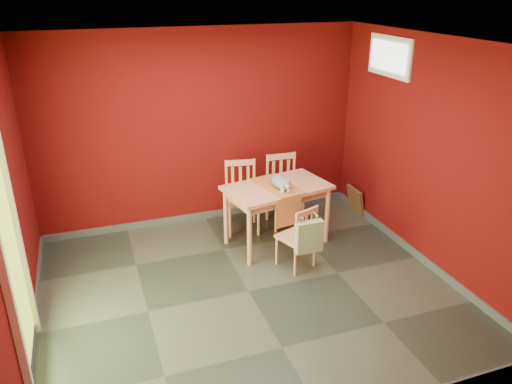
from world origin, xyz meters
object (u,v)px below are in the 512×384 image
object	(u,v)px
picture_frame	(355,200)
dining_table	(277,193)
tote_bag	(309,237)
chair_far_left	(242,196)
chair_near	(298,236)
chair_far_right	(284,190)
cat	(280,180)

from	to	relation	value
picture_frame	dining_table	bearing A→B (deg)	-161.61
dining_table	tote_bag	size ratio (longest dim) A/B	3.11
chair_far_left	picture_frame	xyz separation A→B (m)	(1.77, -0.06, -0.30)
chair_far_left	chair_near	distance (m)	1.25
picture_frame	tote_bag	bearing A→B (deg)	-136.43
dining_table	picture_frame	size ratio (longest dim) A/B	3.66
chair_near	dining_table	bearing A→B (deg)	91.62
dining_table	chair_far_right	xyz separation A→B (m)	(0.32, 0.52, -0.20)
dining_table	picture_frame	xyz separation A→B (m)	(1.47, 0.49, -0.52)
chair_far_right	tote_bag	xyz separation A→B (m)	(-0.26, -1.37, -0.01)
chair_near	chair_far_left	bearing A→B (deg)	104.76
chair_near	picture_frame	world-z (taller)	chair_near
chair_far_right	picture_frame	xyz separation A→B (m)	(1.15, -0.03, -0.32)
chair_near	chair_far_right	bearing A→B (deg)	75.66
tote_bag	chair_near	bearing A→B (deg)	102.28
tote_bag	chair_far_right	bearing A→B (deg)	79.36
picture_frame	chair_near	bearing A→B (deg)	-141.76
chair_far_right	chair_near	bearing A→B (deg)	-104.34
chair_far_right	tote_bag	distance (m)	1.40
tote_bag	picture_frame	bearing A→B (deg)	43.57
tote_bag	chair_far_left	bearing A→B (deg)	104.42
chair_far_left	cat	distance (m)	0.80
chair_near	cat	world-z (taller)	cat
chair_far_left	chair_near	xyz separation A→B (m)	(0.32, -1.20, -0.08)
dining_table	chair_far_right	size ratio (longest dim) A/B	1.42
dining_table	chair_far_left	xyz separation A→B (m)	(-0.30, 0.55, -0.22)
cat	dining_table	bearing A→B (deg)	122.57
dining_table	picture_frame	world-z (taller)	dining_table
chair_near	picture_frame	xyz separation A→B (m)	(1.45, 1.15, -0.22)
dining_table	picture_frame	bearing A→B (deg)	18.39
cat	chair_near	bearing A→B (deg)	-77.87
chair_far_left	dining_table	bearing A→B (deg)	-61.41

